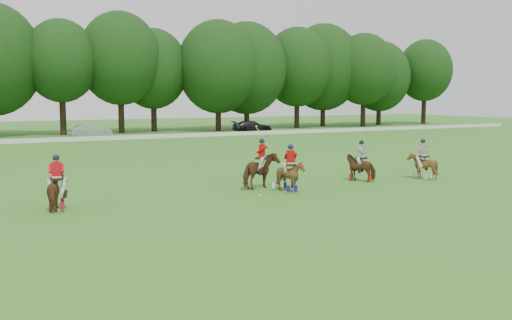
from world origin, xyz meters
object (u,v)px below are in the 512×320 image
polo_red_c (291,175)px  polo_stripe_b (422,165)px  car_mid (90,131)px  car_right (252,126)px  polo_red_a (57,190)px  polo_stripe_a (361,166)px  polo_ball (260,195)px  polo_red_b (262,171)px

polo_red_c → polo_stripe_b: 8.16m
car_mid → car_right: size_ratio=0.90×
polo_red_a → polo_stripe_a: 14.96m
polo_stripe_b → polo_ball: (-10.00, -0.62, -0.70)m
polo_stripe_a → polo_ball: 6.97m
car_right → polo_stripe_a: polo_stripe_a is taller
car_right → polo_ball: size_ratio=53.64×
polo_stripe_a → polo_stripe_b: polo_stripe_a is taller
car_mid → polo_stripe_b: 40.19m
polo_ball → car_mid: bearing=88.2°
polo_red_a → polo_stripe_a: bearing=2.1°
polo_red_a → car_right: bearing=53.4°
polo_red_a → polo_red_c: size_ratio=0.98×
polo_red_c → polo_ball: bearing=-164.9°
polo_red_a → polo_red_b: 9.27m
polo_red_b → polo_stripe_b: bearing=-7.2°
polo_red_b → polo_stripe_b: 9.02m
car_mid → polo_red_b: bearing=172.0°
polo_stripe_a → polo_red_c: bearing=-167.2°
car_mid → polo_red_c: bearing=173.1°
polo_red_c → polo_red_b: bearing=122.4°
car_right → polo_red_a: (-28.80, -38.80, 0.05)m
car_right → polo_stripe_b: 40.64m
car_right → car_mid: bearing=102.2°
polo_red_b → polo_ball: 2.19m
car_mid → polo_stripe_b: size_ratio=2.05×
polo_red_a → polo_red_c: 10.05m
car_mid → polo_red_c: size_ratio=2.01×
car_mid → polo_red_b: size_ratio=1.49×
polo_stripe_b → polo_ball: 10.04m
polo_stripe_a → polo_stripe_b: 3.40m
car_mid → polo_red_a: (-9.47, -38.80, 0.04)m
polo_red_c → polo_stripe_b: size_ratio=1.02×
polo_red_a → polo_stripe_a: size_ratio=0.80×
polo_red_a → polo_ball: 8.29m
polo_red_b → car_mid: bearing=89.7°
polo_red_b → polo_stripe_a: 5.71m
car_mid → polo_stripe_b: bearing=-175.2°
car_right → polo_red_c: (-18.76, -39.36, 0.06)m
polo_stripe_a → polo_ball: polo_stripe_a is taller
car_mid → car_right: (19.32, 0.00, -0.01)m
car_mid → polo_stripe_a: (5.47, -38.25, 0.03)m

